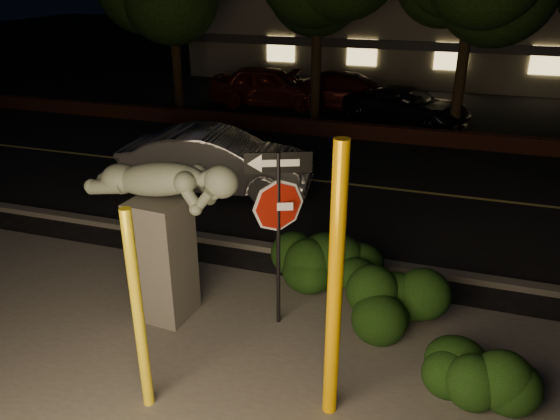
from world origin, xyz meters
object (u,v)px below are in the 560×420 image
(silver_sedan, at_px, (216,161))
(parked_car_darkred, at_px, (352,92))
(sculpture, at_px, (162,222))
(parked_car_red, at_px, (269,86))
(signpost, at_px, (278,207))
(yellow_pole_left, at_px, (138,314))
(yellow_pole_right, at_px, (335,290))
(parked_car_dark, at_px, (407,106))

(silver_sedan, distance_m, parked_car_darkred, 9.75)
(sculpture, bearing_deg, parked_car_red, 107.21)
(signpost, bearing_deg, parked_car_darkred, 74.12)
(signpost, xyz_separation_m, parked_car_darkred, (-1.68, 14.59, -1.30))
(yellow_pole_left, xyz_separation_m, signpost, (1.05, 2.22, 0.64))
(yellow_pole_right, xyz_separation_m, silver_sedan, (-4.46, 6.58, -1.03))
(sculpture, relative_size, silver_sedan, 0.57)
(parked_car_darkred, bearing_deg, parked_car_dark, -128.51)
(sculpture, relative_size, parked_car_red, 0.57)
(sculpture, relative_size, parked_car_dark, 0.60)
(silver_sedan, height_order, parked_car_dark, silver_sedan)
(parked_car_darkred, bearing_deg, signpost, 179.58)
(parked_car_darkred, bearing_deg, parked_car_red, 89.34)
(yellow_pole_right, xyz_separation_m, sculpture, (-2.97, 1.27, -0.13))
(parked_car_red, bearing_deg, silver_sedan, -173.98)
(parked_car_dark, bearing_deg, silver_sedan, 176.27)
(yellow_pole_right, bearing_deg, parked_car_dark, 92.25)
(sculpture, xyz_separation_m, parked_car_darkred, (0.07, 14.92, -0.95))
(sculpture, height_order, silver_sedan, sculpture)
(yellow_pole_left, bearing_deg, signpost, 64.64)
(signpost, relative_size, sculpture, 1.05)
(yellow_pole_right, bearing_deg, parked_car_red, 111.45)
(signpost, bearing_deg, yellow_pole_right, -75.50)
(yellow_pole_left, relative_size, yellow_pole_right, 0.77)
(sculpture, distance_m, parked_car_darkred, 14.96)
(yellow_pole_right, bearing_deg, sculpture, 156.78)
(signpost, xyz_separation_m, sculpture, (-1.76, -0.34, -0.35))
(yellow_pole_left, bearing_deg, parked_car_dark, 83.75)
(yellow_pole_left, bearing_deg, parked_car_darkred, 92.14)
(yellow_pole_left, height_order, parked_car_red, yellow_pole_left)
(yellow_pole_left, xyz_separation_m, parked_car_red, (-3.95, 16.44, -0.58))
(sculpture, bearing_deg, signpost, 15.48)
(silver_sedan, bearing_deg, parked_car_dark, -33.20)
(parked_car_darkred, bearing_deg, sculpture, 172.72)
(signpost, distance_m, parked_car_darkred, 14.74)
(yellow_pole_left, bearing_deg, silver_sedan, 106.99)
(yellow_pole_left, xyz_separation_m, sculpture, (-0.70, 1.89, 0.29))
(parked_car_dark, bearing_deg, parked_car_darkred, 80.10)
(yellow_pole_right, distance_m, sculpture, 3.23)
(yellow_pole_right, height_order, sculpture, yellow_pole_right)
(yellow_pole_right, height_order, parked_car_darkred, yellow_pole_right)
(yellow_pole_left, relative_size, parked_car_dark, 0.61)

